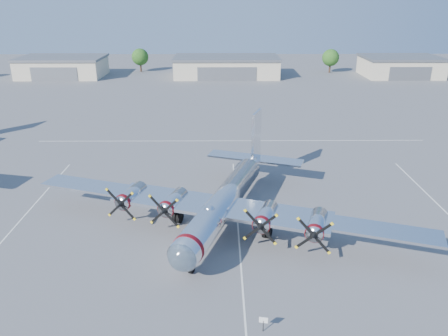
{
  "coord_description": "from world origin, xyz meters",
  "views": [
    {
      "loc": [
        -1.69,
        -39.71,
        21.37
      ],
      "look_at": [
        -1.31,
        5.61,
        3.2
      ],
      "focal_mm": 35.0,
      "sensor_mm": 36.0,
      "label": 1
    }
  ],
  "objects_px": {
    "hangar_west": "(63,67)",
    "hangar_east": "(400,66)",
    "main_bomber_b29": "(226,222)",
    "hangar_center": "(226,66)",
    "tree_east": "(331,58)",
    "tree_west": "(140,57)",
    "info_placard": "(263,322)"
  },
  "relations": [
    {
      "from": "hangar_west",
      "to": "hangar_east",
      "type": "xyz_separation_m",
      "value": [
        93.0,
        0.0,
        0.0
      ]
    },
    {
      "from": "main_bomber_b29",
      "to": "hangar_west",
      "type": "bearing_deg",
      "value": 136.89
    },
    {
      "from": "hangar_west",
      "to": "hangar_center",
      "type": "distance_m",
      "value": 45.0
    },
    {
      "from": "hangar_east",
      "to": "tree_east",
      "type": "height_order",
      "value": "tree_east"
    },
    {
      "from": "tree_west",
      "to": "tree_east",
      "type": "height_order",
      "value": "same"
    },
    {
      "from": "hangar_center",
      "to": "tree_west",
      "type": "bearing_deg",
      "value": 162.18
    },
    {
      "from": "main_bomber_b29",
      "to": "info_placard",
      "type": "relative_size",
      "value": 33.63
    },
    {
      "from": "hangar_west",
      "to": "main_bomber_b29",
      "type": "bearing_deg",
      "value": -62.11
    },
    {
      "from": "hangar_west",
      "to": "hangar_center",
      "type": "height_order",
      "value": "same"
    },
    {
      "from": "hangar_center",
      "to": "hangar_east",
      "type": "distance_m",
      "value": 48.0
    },
    {
      "from": "info_placard",
      "to": "hangar_center",
      "type": "bearing_deg",
      "value": 101.26
    },
    {
      "from": "hangar_center",
      "to": "main_bomber_b29",
      "type": "bearing_deg",
      "value": -90.78
    },
    {
      "from": "tree_east",
      "to": "hangar_east",
      "type": "bearing_deg",
      "value": -18.54
    },
    {
      "from": "main_bomber_b29",
      "to": "info_placard",
      "type": "bearing_deg",
      "value": -62.53
    },
    {
      "from": "tree_west",
      "to": "main_bomber_b29",
      "type": "xyz_separation_m",
      "value": [
        23.88,
        -90.93,
        -4.22
      ]
    },
    {
      "from": "hangar_west",
      "to": "tree_east",
      "type": "distance_m",
      "value": 75.26
    },
    {
      "from": "hangar_center",
      "to": "info_placard",
      "type": "distance_m",
      "value": 98.3
    },
    {
      "from": "info_placard",
      "to": "tree_west",
      "type": "bearing_deg",
      "value": 114.41
    },
    {
      "from": "hangar_west",
      "to": "hangar_east",
      "type": "distance_m",
      "value": 93.0
    },
    {
      "from": "hangar_center",
      "to": "tree_east",
      "type": "relative_size",
      "value": 4.31
    },
    {
      "from": "hangar_center",
      "to": "main_bomber_b29",
      "type": "relative_size",
      "value": 0.74
    },
    {
      "from": "tree_east",
      "to": "main_bomber_b29",
      "type": "distance_m",
      "value": 94.32
    },
    {
      "from": "hangar_west",
      "to": "info_placard",
      "type": "relative_size",
      "value": 19.54
    },
    {
      "from": "hangar_west",
      "to": "tree_west",
      "type": "relative_size",
      "value": 3.4
    },
    {
      "from": "hangar_east",
      "to": "tree_east",
      "type": "distance_m",
      "value": 19.04
    },
    {
      "from": "tree_east",
      "to": "tree_west",
      "type": "bearing_deg",
      "value": 177.92
    },
    {
      "from": "hangar_west",
      "to": "hangar_east",
      "type": "relative_size",
      "value": 1.1
    },
    {
      "from": "tree_west",
      "to": "tree_east",
      "type": "xyz_separation_m",
      "value": [
        55.0,
        -2.0,
        0.0
      ]
    },
    {
      "from": "hangar_east",
      "to": "info_placard",
      "type": "distance_m",
      "value": 108.88
    },
    {
      "from": "hangar_west",
      "to": "hangar_center",
      "type": "relative_size",
      "value": 0.79
    },
    {
      "from": "tree_east",
      "to": "main_bomber_b29",
      "type": "xyz_separation_m",
      "value": [
        -31.12,
        -88.93,
        -4.22
      ]
    },
    {
      "from": "hangar_east",
      "to": "main_bomber_b29",
      "type": "relative_size",
      "value": 0.53
    }
  ]
}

